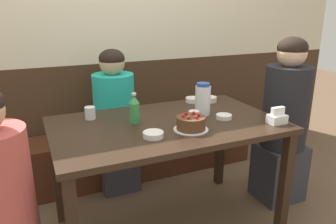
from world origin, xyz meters
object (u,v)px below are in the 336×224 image
(birthday_cake, at_px, (191,123))
(person_pale_blue_shirt, at_px, (115,124))
(bowl_rice_small, at_px, (193,100))
(bowl_side_dish, at_px, (153,135))
(bowl_sauce_shallow, at_px, (224,117))
(person_grey_tee, at_px, (284,125))
(glass_water_tall, at_px, (194,116))
(glass_tumbler_short, at_px, (90,113))
(napkin_holder, at_px, (277,117))
(water_pitcher, at_px, (203,99))
(bowl_soup_white, at_px, (209,99))
(bench_seat, at_px, (130,153))
(soju_bottle, at_px, (134,109))

(birthday_cake, bearing_deg, person_pale_blue_shirt, 105.04)
(bowl_rice_small, xyz_separation_m, bowl_side_dish, (-0.54, -0.55, -0.00))
(bowl_sauce_shallow, bearing_deg, person_grey_tee, 7.64)
(bowl_sauce_shallow, distance_m, glass_water_tall, 0.21)
(glass_tumbler_short, height_order, person_pale_blue_shirt, person_pale_blue_shirt)
(glass_water_tall, bearing_deg, bowl_sauce_shallow, -7.55)
(napkin_holder, height_order, bowl_sauce_shallow, napkin_holder)
(water_pitcher, xyz_separation_m, person_pale_blue_shirt, (-0.44, 0.64, -0.32))
(glass_tumbler_short, xyz_separation_m, person_grey_tee, (1.40, -0.27, -0.20))
(bowl_rice_small, xyz_separation_m, glass_tumbler_short, (-0.80, -0.09, 0.02))
(bowl_side_dish, xyz_separation_m, bowl_sauce_shallow, (0.54, 0.11, -0.00))
(bowl_sauce_shallow, xyz_separation_m, person_pale_blue_shirt, (-0.53, 0.78, -0.23))
(glass_water_tall, bearing_deg, water_pitcher, 41.65)
(bowl_soup_white, xyz_separation_m, glass_water_tall, (-0.33, -0.36, 0.02))
(bowl_side_dish, height_order, glass_tumbler_short, glass_tumbler_short)
(bench_seat, xyz_separation_m, soju_bottle, (-0.19, -0.76, 0.65))
(water_pitcher, xyz_separation_m, bowl_sauce_shallow, (0.08, -0.14, -0.09))
(bowl_soup_white, distance_m, glass_tumbler_short, 0.92)
(water_pitcher, distance_m, napkin_holder, 0.49)
(soju_bottle, bearing_deg, bowl_sauce_shallow, -15.60)
(bowl_sauce_shallow, bearing_deg, bowl_soup_white, 72.69)
(bowl_rice_small, distance_m, person_grey_tee, 0.72)
(soju_bottle, xyz_separation_m, bowl_soup_white, (0.68, 0.23, -0.07))
(glass_water_tall, bearing_deg, bowl_rice_small, 62.67)
(water_pitcher, distance_m, bowl_soup_white, 0.33)
(water_pitcher, distance_m, person_grey_tee, 0.73)
(bench_seat, relative_size, bowl_soup_white, 20.59)
(bowl_soup_white, height_order, glass_water_tall, glass_water_tall)
(bowl_sauce_shallow, bearing_deg, bowl_side_dish, -168.04)
(soju_bottle, xyz_separation_m, napkin_holder, (0.81, -0.36, -0.05))
(water_pitcher, bearing_deg, soju_bottle, 177.90)
(water_pitcher, relative_size, glass_tumbler_short, 2.69)
(bench_seat, height_order, birthday_cake, birthday_cake)
(glass_water_tall, relative_size, person_grey_tee, 0.06)
(bench_seat, distance_m, person_grey_tee, 1.34)
(birthday_cake, distance_m, bowl_sauce_shallow, 0.31)
(person_pale_blue_shirt, bearing_deg, bowl_rice_small, 57.07)
(birthday_cake, distance_m, person_pale_blue_shirt, 0.94)
(bench_seat, xyz_separation_m, person_pale_blue_shirt, (-0.16, -0.14, 0.34))
(soju_bottle, relative_size, bowl_rice_small, 1.71)
(bowl_soup_white, bearing_deg, person_pale_blue_shirt, 149.06)
(water_pitcher, distance_m, glass_tumbler_short, 0.74)
(bowl_soup_white, height_order, bowl_side_dish, bowl_soup_white)
(glass_tumbler_short, bearing_deg, birthday_cake, -41.29)
(bench_seat, relative_size, bowl_sauce_shallow, 22.86)
(bowl_soup_white, xyz_separation_m, bowl_rice_small, (-0.12, 0.04, -0.00))
(bench_seat, height_order, bowl_side_dish, bowl_side_dish)
(bowl_sauce_shallow, relative_size, person_grey_tee, 0.08)
(birthday_cake, distance_m, water_pitcher, 0.32)
(bowl_soup_white, distance_m, bowl_side_dish, 0.83)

